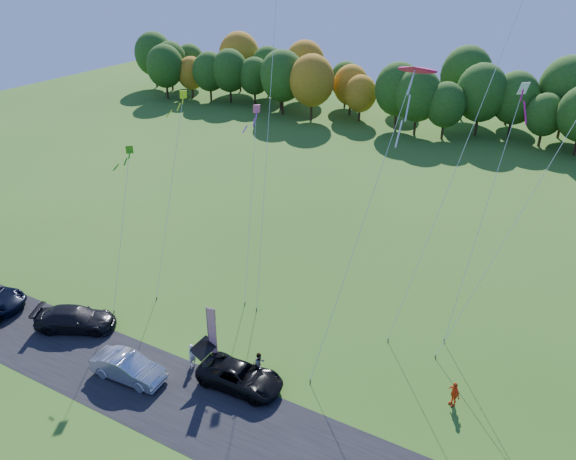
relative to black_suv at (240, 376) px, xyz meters
The scene contains 18 objects.
ground 1.70m from the black_suv, 123.13° to the left, with size 160.00×160.00×0.00m, color #2C5A18.
asphalt_strip 2.93m from the black_suv, 107.22° to the right, with size 90.00×6.00×0.01m, color black.
tree_line 56.30m from the black_suv, 90.86° to the left, with size 116.00×12.00×10.00m, color #1E4711, non-canonical shape.
black_suv is the anchor object (origin of this frame).
silver_sedan 6.85m from the black_suv, 156.69° to the right, with size 1.65×4.73×1.56m, color silver.
dark_truck_a 13.00m from the black_suv, behind, with size 2.19×5.40×1.57m, color black.
person_tailgate_a 3.61m from the black_suv, behind, with size 0.57×0.37×1.55m, color silver.
person_tailgate_b 1.49m from the black_suv, 71.75° to the left, with size 0.77×0.60×1.58m, color gray.
person_east 12.32m from the black_suv, 22.09° to the left, with size 0.93×0.39×1.59m, color #ED4D16.
feather_flag 3.26m from the black_suv, 164.10° to the left, with size 0.57×0.19×4.41m.
kite_delta_blue 19.03m from the black_suv, 112.28° to the left, with size 4.98×11.36×29.67m.
kite_parafoil_orange 23.05m from the black_suv, 55.76° to the left, with size 8.29×11.26×34.14m.
kite_delta_red 12.14m from the black_suv, 61.43° to the left, with size 2.70×11.36×18.28m.
kite_parafoil_rainbow 19.10m from the black_suv, 41.34° to the left, with size 7.64×6.13×20.28m.
kite_diamond_yellow 15.49m from the black_suv, 144.15° to the left, with size 2.55×7.95×14.15m.
kite_diamond_green 13.90m from the black_suv, 162.33° to the left, with size 1.08×4.63×11.57m.
kite_diamond_white 17.99m from the black_suv, 51.82° to the left, with size 2.03×6.20×16.55m.
kite_diamond_pink 12.96m from the black_suv, 118.70° to the left, with size 2.75×6.25×13.59m.
Camera 1 is at (15.84, -22.32, 23.39)m, focal length 35.00 mm.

